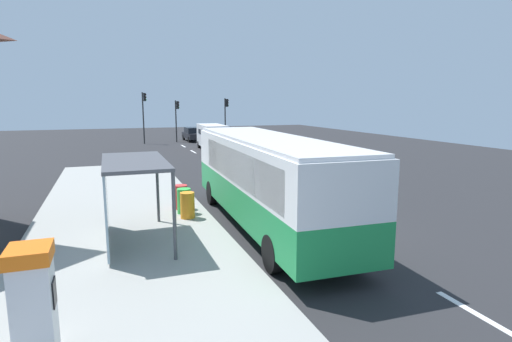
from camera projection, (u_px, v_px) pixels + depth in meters
The scene contains 21 objects.
ground_plane at pixel (220, 169), 27.02m from camera, with size 56.00×92.00×0.04m, color #262628.
sidewalk_platform at pixel (126, 232), 13.73m from camera, with size 6.20×30.00×0.18m, color #999993.
lane_stripe_seg_0 at pixel (478, 315), 8.55m from camera, with size 0.16×2.20×0.01m, color silver.
lane_stripe_seg_1 at pixel (347, 240), 13.19m from camera, with size 0.16×2.20×0.01m, color silver.
lane_stripe_seg_2 at pixel (284, 204), 17.82m from camera, with size 0.16×2.20×0.01m, color silver.
lane_stripe_seg_3 at pixel (248, 183), 22.46m from camera, with size 0.16×2.20×0.01m, color silver.
lane_stripe_seg_4 at pixel (223, 169), 27.10m from camera, with size 0.16×2.20×0.01m, color silver.
lane_stripe_seg_5 at pixel (206, 159), 31.74m from camera, with size 0.16×2.20×0.01m, color silver.
lane_stripe_seg_6 at pixel (193, 152), 36.37m from camera, with size 0.16×2.20×0.01m, color silver.
lane_stripe_seg_7 at pixel (183, 146), 41.01m from camera, with size 0.16×2.20×0.01m, color silver.
bus at pixel (266, 176), 14.25m from camera, with size 2.86×11.08×3.21m.
white_van at pixel (212, 135), 37.55m from camera, with size 2.21×5.28×2.30m.
sedan_near at pixel (193, 134), 46.28m from camera, with size 1.94×4.45×1.52m.
ticket_machine at pixel (34, 303), 6.65m from camera, with size 0.66×0.76×1.94m.
recycling_bin_orange at pixel (187, 205), 14.99m from camera, with size 0.52×0.52×0.95m, color orange.
recycling_bin_green at pixel (184, 201), 15.64m from camera, with size 0.52×0.52×0.95m, color green.
recycling_bin_red at pixel (181, 197), 16.29m from camera, with size 0.52×0.52×0.95m, color red.
traffic_light_near_side at pixel (226, 113), 44.88m from camera, with size 0.49×0.28×4.74m.
traffic_light_far_side at pixel (144, 110), 42.68m from camera, with size 0.49×0.28×5.34m.
traffic_light_median at pixel (177, 114), 44.69m from camera, with size 0.49×0.28×4.51m.
bus_shelter at pixel (124, 180), 12.16m from camera, with size 1.80×4.00×2.50m.
Camera 1 is at (-6.79, -11.89, 4.39)m, focal length 28.88 mm.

